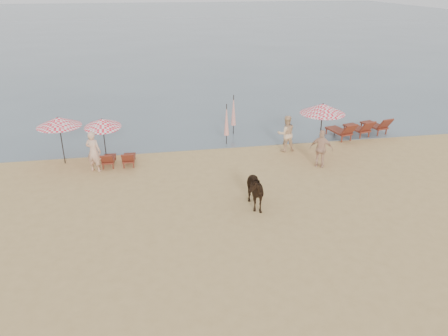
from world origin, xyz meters
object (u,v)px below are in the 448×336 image
object	(u,v)px
umbrella_closed_left	(234,110)
umbrella_closed_right	(227,120)
cow	(251,189)
beachgoer_right_b	(321,149)
beachgoer_right_a	(286,133)
umbrella_open_left_a	(59,122)
umbrella_open_left_b	(102,123)
lounger_cluster_right	(360,128)
beachgoer_left	(93,151)
lounger_cluster_left	(119,159)
umbrella_open_right	(323,109)

from	to	relation	value
umbrella_closed_left	umbrella_closed_right	world-z (taller)	umbrella_closed_left
cow	beachgoer_right_b	size ratio (longest dim) A/B	0.99
cow	beachgoer_right_a	size ratio (longest dim) A/B	0.95
umbrella_open_left_a	umbrella_open_left_b	xyz separation A→B (m)	(1.98, 0.02, -0.18)
lounger_cluster_right	beachgoer_left	bearing A→B (deg)	175.78
umbrella_open_left_a	beachgoer_right_b	distance (m)	12.44
lounger_cluster_right	umbrella_closed_right	bearing A→B (deg)	166.59
umbrella_closed_left	beachgoer_right_a	distance (m)	3.75
lounger_cluster_left	lounger_cluster_right	distance (m)	13.48
umbrella_open_right	beachgoer_right_b	bearing A→B (deg)	-103.50
umbrella_open_left_b	umbrella_closed_left	world-z (taller)	umbrella_closed_left
lounger_cluster_right	umbrella_open_left_b	distance (m)	14.10
cow	beachgoer_right_b	world-z (taller)	beachgoer_right_b
cow	umbrella_closed_right	bearing A→B (deg)	83.20
lounger_cluster_left	umbrella_open_left_b	world-z (taller)	umbrella_open_left_b
umbrella_closed_right	cow	xyz separation A→B (m)	(-0.31, -7.01, -0.62)
umbrella_open_right	cow	bearing A→B (deg)	-128.62
umbrella_open_left_a	beachgoer_left	bearing A→B (deg)	-35.28
umbrella_open_left_b	umbrella_closed_left	distance (m)	7.49
umbrella_open_left_b	umbrella_closed_right	distance (m)	6.39
cow	beachgoer_left	bearing A→B (deg)	139.46
umbrella_closed_right	cow	bearing A→B (deg)	-92.49
umbrella_closed_left	beachgoer_right_b	distance (m)	6.22
lounger_cluster_left	umbrella_open_left_b	size ratio (longest dim) A/B	0.71
umbrella_open_left_a	beachgoer_left	xyz separation A→B (m)	(1.56, -1.20, -1.14)
umbrella_open_left_a	cow	world-z (taller)	umbrella_open_left_a
umbrella_open_left_a	beachgoer_right_a	size ratio (longest dim) A/B	1.23
umbrella_closed_left	cow	xyz separation A→B (m)	(-1.00, -8.60, -0.65)
lounger_cluster_left	umbrella_closed_left	world-z (taller)	umbrella_closed_left
umbrella_closed_right	lounger_cluster_left	bearing A→B (deg)	-160.99
lounger_cluster_right	beachgoer_left	size ratio (longest dim) A/B	1.86
umbrella_closed_right	beachgoer_right_b	distance (m)	5.40
beachgoer_left	lounger_cluster_left	bearing A→B (deg)	-136.30
umbrella_closed_left	umbrella_closed_right	size ratio (longest dim) A/B	1.03
lounger_cluster_right	umbrella_open_right	world-z (taller)	umbrella_open_right
umbrella_open_left_b	umbrella_closed_left	size ratio (longest dim) A/B	0.97
umbrella_open_left_a	beachgoer_right_a	xyz separation A→B (m)	(11.10, -0.31, -1.16)
lounger_cluster_right	umbrella_open_left_b	xyz separation A→B (m)	(-13.98, -1.14, 1.44)
umbrella_open_left_a	beachgoer_right_a	world-z (taller)	umbrella_open_left_a
umbrella_closed_right	beachgoer_right_b	size ratio (longest dim) A/B	1.23
umbrella_closed_left	cow	bearing A→B (deg)	-96.63
lounger_cluster_right	beachgoer_left	world-z (taller)	beachgoer_left
lounger_cluster_right	beachgoer_right_a	size ratio (longest dim) A/B	1.90
umbrella_open_right	cow	size ratio (longest dim) A/B	1.49
umbrella_open_left_a	beachgoer_left	size ratio (longest dim) A/B	1.21
umbrella_closed_left	lounger_cluster_right	bearing A→B (deg)	-12.57
lounger_cluster_right	umbrella_closed_left	size ratio (longest dim) A/B	1.56
beachgoer_left	beachgoer_right_a	xyz separation A→B (m)	(9.54, 0.89, -0.02)
umbrella_open_left_a	umbrella_open_right	size ratio (longest dim) A/B	0.87
umbrella_open_left_a	beachgoer_left	world-z (taller)	umbrella_open_left_a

